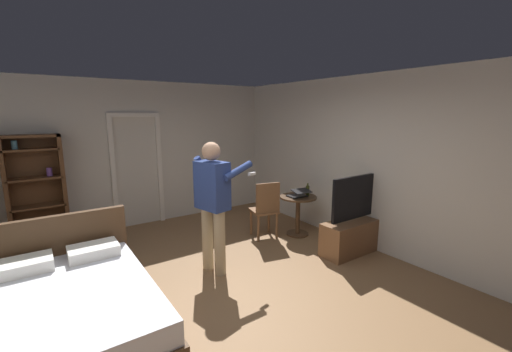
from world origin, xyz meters
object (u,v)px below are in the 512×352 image
object	(u,v)px
bed	(70,315)
suitcase_small	(84,245)
laptop	(299,194)
suitcase_dark	(84,239)
bottle_on_table	(308,191)
person_blue_shirt	(213,198)
side_table	(298,209)
wooden_chair	(266,208)
bookshelf	(36,188)
tv_flatscreen	(356,230)

from	to	relation	value
bed	suitcase_small	bearing A→B (deg)	79.90
laptop	suitcase_dark	world-z (taller)	laptop
bottle_on_table	laptop	bearing A→B (deg)	167.97
person_blue_shirt	side_table	bearing A→B (deg)	11.09
bottle_on_table	wooden_chair	distance (m)	0.80
bookshelf	laptop	xyz separation A→B (m)	(3.69, -2.04, -0.22)
tv_flatscreen	wooden_chair	xyz separation A→B (m)	(-0.83, 1.22, 0.20)
wooden_chair	person_blue_shirt	bearing A→B (deg)	-156.62
tv_flatscreen	suitcase_dark	size ratio (longest dim) A/B	2.39
bed	tv_flatscreen	distance (m)	3.86
bookshelf	suitcase_dark	world-z (taller)	bookshelf
bottle_on_table	person_blue_shirt	size ratio (longest dim) A/B	0.13
bed	person_blue_shirt	xyz separation A→B (m)	(1.76, 0.53, 0.73)
wooden_chair	suitcase_small	bearing A→B (deg)	160.09
tv_flatscreen	laptop	size ratio (longest dim) A/B	3.42
tv_flatscreen	person_blue_shirt	xyz separation A→B (m)	(-2.10, 0.68, 0.68)
bed	laptop	size ratio (longest dim) A/B	5.58
bottle_on_table	person_blue_shirt	xyz separation A→B (m)	(-1.98, -0.28, 0.23)
bookshelf	laptop	distance (m)	4.22
laptop	person_blue_shirt	size ratio (longest dim) A/B	0.20
laptop	suitcase_dark	bearing A→B (deg)	156.97
wooden_chair	suitcase_dark	bearing A→B (deg)	157.03
wooden_chair	person_blue_shirt	world-z (taller)	person_blue_shirt
tv_flatscreen	side_table	xyz separation A→B (m)	(-0.26, 1.04, 0.13)
bookshelf	laptop	bearing A→B (deg)	-28.85
bottle_on_table	bookshelf	bearing A→B (deg)	151.82
laptop	suitcase_small	size ratio (longest dim) A/B	0.58
bottle_on_table	wooden_chair	size ratio (longest dim) A/B	0.23
side_table	suitcase_dark	bearing A→B (deg)	157.84
laptop	bottle_on_table	world-z (taller)	bottle_on_table
side_table	wooden_chair	world-z (taller)	wooden_chair
person_blue_shirt	suitcase_small	xyz separation A→B (m)	(-1.39, 1.51, -0.85)
side_table	person_blue_shirt	distance (m)	1.95
person_blue_shirt	suitcase_dark	distance (m)	2.31
laptop	bed	bearing A→B (deg)	-166.63
side_table	person_blue_shirt	world-z (taller)	person_blue_shirt
wooden_chair	suitcase_small	world-z (taller)	wooden_chair
bed	laptop	bearing A→B (deg)	13.37
bookshelf	suitcase_small	world-z (taller)	bookshelf
laptop	wooden_chair	size ratio (longest dim) A/B	0.36
bookshelf	suitcase_dark	size ratio (longest dim) A/B	3.57
bookshelf	side_table	world-z (taller)	bookshelf
bottle_on_table	suitcase_dark	distance (m)	3.68
bed	bottle_on_table	size ratio (longest dim) A/B	8.70
suitcase_small	wooden_chair	bearing A→B (deg)	-2.79
tv_flatscreen	bookshelf	bearing A→B (deg)	142.80
side_table	bottle_on_table	bearing A→B (deg)	-29.74
wooden_chair	suitcase_small	xyz separation A→B (m)	(-2.66, 0.96, -0.37)
suitcase_dark	suitcase_small	bearing A→B (deg)	-103.10
bed	suitcase_dark	distance (m)	2.23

